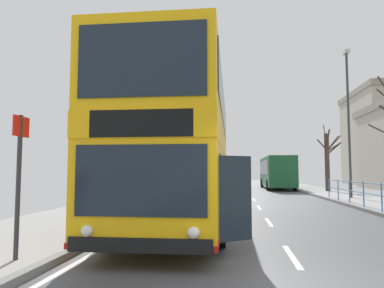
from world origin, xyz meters
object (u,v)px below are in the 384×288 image
double_decker_bus_main (184,150)px  street_lamp_far_side (348,113)px  bare_tree_far_00 (328,159)px  background_bus_far_lane (276,172)px  bus_stop_sign_near (19,169)px

double_decker_bus_main → street_lamp_far_side: 14.00m
street_lamp_far_side → bare_tree_far_00: size_ratio=1.72×
double_decker_bus_main → street_lamp_far_side: (8.42, 10.81, 2.87)m
street_lamp_far_side → bare_tree_far_00: (0.59, 7.52, -2.56)m
street_lamp_far_side → bare_tree_far_00: bearing=85.5°
background_bus_far_lane → bus_stop_sign_near: bearing=-104.5°
background_bus_far_lane → bare_tree_far_00: bare_tree_far_00 is taller
background_bus_far_lane → bus_stop_sign_near: 30.97m
background_bus_far_lane → bus_stop_sign_near: background_bus_far_lane is taller
bus_stop_sign_near → bare_tree_far_00: size_ratio=0.48×
background_bus_far_lane → bus_stop_sign_near: (-7.78, -29.98, 0.01)m
bus_stop_sign_near → bare_tree_far_00: 26.32m
bus_stop_sign_near → street_lamp_far_side: (10.55, 16.31, 3.52)m
background_bus_far_lane → street_lamp_far_side: 14.39m
double_decker_bus_main → bare_tree_far_00: (9.00, 18.33, 0.32)m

